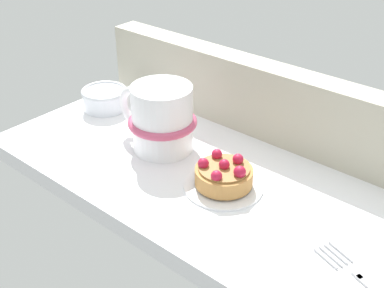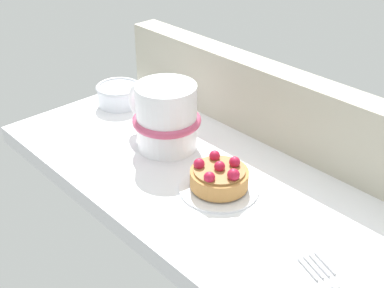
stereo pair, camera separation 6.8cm
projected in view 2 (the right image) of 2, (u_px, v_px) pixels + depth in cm
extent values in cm
cube|color=white|center=(218.00, 183.00, 68.11)|extent=(65.83, 31.23, 2.63)
cube|color=#B2AD99|center=(283.00, 108.00, 72.38)|extent=(64.52, 4.49, 11.18)
cylinder|color=white|center=(219.00, 187.00, 64.64)|extent=(10.48, 10.48, 0.63)
cylinder|color=white|center=(219.00, 188.00, 64.72)|extent=(5.76, 5.76, 0.31)
cylinder|color=#B77F42|center=(219.00, 178.00, 63.92)|extent=(7.55, 7.55, 2.15)
cylinder|color=olive|center=(219.00, 170.00, 63.29)|extent=(6.65, 6.65, 0.30)
sphere|color=#B71938|center=(220.00, 166.00, 63.00)|extent=(1.41, 1.41, 1.41)
sphere|color=#B71938|center=(233.00, 175.00, 61.30)|extent=(1.59, 1.59, 1.59)
sphere|color=#B71938|center=(236.00, 161.00, 63.96)|extent=(1.44, 1.44, 1.44)
sphere|color=#B71938|center=(216.00, 156.00, 65.11)|extent=(1.44, 1.44, 1.44)
sphere|color=#B71938|center=(200.00, 165.00, 63.46)|extent=(1.46, 1.46, 1.46)
sphere|color=#B71938|center=(209.00, 177.00, 61.09)|extent=(1.45, 1.45, 1.45)
cylinder|color=white|center=(168.00, 116.00, 71.63)|extent=(8.78, 8.78, 9.83)
torus|color=#C64C70|center=(168.00, 120.00, 71.92)|extent=(10.00, 10.00, 1.18)
torus|color=white|center=(145.00, 104.00, 75.00)|extent=(6.69, 1.19, 6.69)
cube|color=#B7B7BC|center=(337.00, 288.00, 49.83)|extent=(1.32, 0.92, 0.60)
cube|color=#B7B7BC|center=(325.00, 262.00, 52.96)|extent=(3.38, 1.38, 0.60)
cube|color=#B7B7BC|center=(319.00, 264.00, 52.70)|extent=(3.38, 1.38, 0.60)
cube|color=#B7B7BC|center=(314.00, 266.00, 52.45)|extent=(3.38, 1.38, 0.60)
cube|color=#B7B7BC|center=(308.00, 268.00, 52.20)|extent=(3.38, 1.38, 0.60)
cylinder|color=silver|center=(119.00, 96.00, 85.32)|extent=(7.22, 7.22, 3.23)
torus|color=silver|center=(118.00, 87.00, 84.49)|extent=(7.67, 7.67, 0.60)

